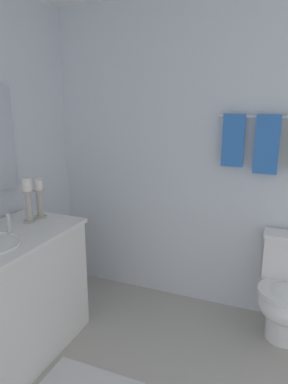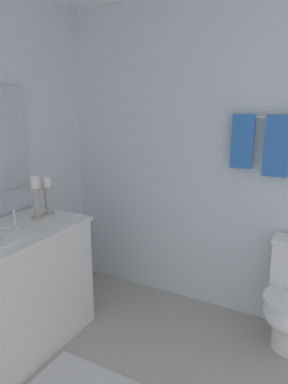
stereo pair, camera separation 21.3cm
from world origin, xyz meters
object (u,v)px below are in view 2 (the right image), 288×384
Objects in this scene: candle_holder_tall at (48,195)px; candle_holder_short at (36,196)px; towel_bar at (280,118)px; towel_near_vanity at (243,142)px; towel_center at (277,146)px.

candle_holder_short reaches higher than candle_holder_tall.
candle_holder_tall is at bearing -154.37° from towel_bar.
towel_bar is 0.29m from towel_near_vanity.
candle_holder_tall is 0.91× the size of candle_holder_short.
candle_holder_tall is 1.74m from towel_bar.
towel_near_vanity is at bearing 29.10° from candle_holder_tall.
candle_holder_tall is at bearing -154.94° from towel_center.
candle_holder_short is 1.53m from towel_near_vanity.
candle_holder_short is 0.74× the size of towel_center.
towel_center is at bearing 25.06° from candle_holder_tall.
towel_center reaches higher than candle_holder_short.
towel_center is at bearing 28.39° from candle_holder_short.
towel_near_vanity reaches higher than candle_holder_tall.
towel_bar reaches higher than candle_holder_tall.
candle_holder_short is 1.79m from towel_bar.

